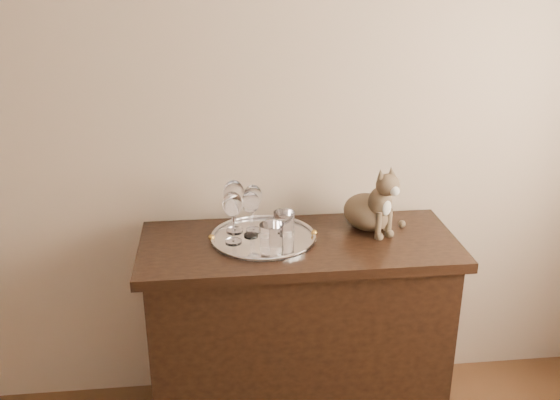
% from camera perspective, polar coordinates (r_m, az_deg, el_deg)
% --- Properties ---
extents(wall_back, '(4.00, 0.10, 2.70)m').
position_cam_1_polar(wall_back, '(2.49, -13.15, 9.23)').
color(wall_back, '#BFAB8F').
rests_on(wall_back, ground).
extents(sideboard, '(1.20, 0.50, 0.85)m').
position_cam_1_polar(sideboard, '(2.57, 1.65, -12.39)').
color(sideboard, black).
rests_on(sideboard, ground).
extents(tray, '(0.40, 0.40, 0.01)m').
position_cam_1_polar(tray, '(2.37, -1.53, -3.55)').
color(tray, silver).
rests_on(tray, sideboard).
extents(wine_glass_a, '(0.08, 0.08, 0.21)m').
position_cam_1_polar(wine_glass_a, '(2.39, -4.22, -0.55)').
color(wine_glass_a, white).
rests_on(wine_glass_a, tray).
extents(wine_glass_b, '(0.07, 0.07, 0.19)m').
position_cam_1_polar(wine_glass_b, '(2.39, -2.47, -0.73)').
color(wine_glass_b, silver).
rests_on(wine_glass_b, tray).
extents(wine_glass_c, '(0.08, 0.08, 0.20)m').
position_cam_1_polar(wine_glass_c, '(2.30, -4.35, -1.59)').
color(wine_glass_c, silver).
rests_on(wine_glass_c, tray).
extents(wine_glass_d, '(0.07, 0.07, 0.18)m').
position_cam_1_polar(wine_glass_d, '(2.35, -2.72, -1.29)').
color(wine_glass_d, silver).
rests_on(wine_glass_d, tray).
extents(tumbler_b, '(0.09, 0.09, 0.10)m').
position_cam_1_polar(tumbler_b, '(2.25, -0.78, -3.41)').
color(tumbler_b, white).
rests_on(tumbler_b, tray).
extents(tumbler_c, '(0.08, 0.08, 0.09)m').
position_cam_1_polar(tumbler_c, '(2.38, 0.37, -2.12)').
color(tumbler_c, white).
rests_on(tumbler_c, tray).
extents(cat, '(0.36, 0.35, 0.28)m').
position_cam_1_polar(cat, '(2.43, 8.12, 0.42)').
color(cat, '#4E3B2E').
rests_on(cat, sideboard).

